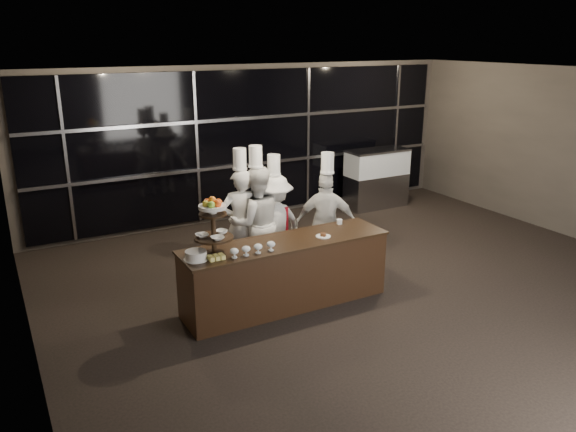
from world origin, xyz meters
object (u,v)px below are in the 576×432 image
chef_b (257,222)px  chef_d (326,222)px  buffet_counter (286,273)px  display_stand (213,222)px  chef_c (274,224)px  display_case (377,175)px  layer_cake (196,255)px  chef_a (241,222)px

chef_b → chef_d: chef_b is taller
buffet_counter → display_stand: bearing=-180.0°
chef_c → chef_d: chef_d is taller
chef_d → display_stand: bearing=-161.1°
display_case → chef_c: size_ratio=0.73×
layer_cake → chef_a: bearing=46.5°
display_case → chef_c: bearing=-149.3°
display_stand → layer_cake: bearing=-169.0°
display_stand → chef_b: chef_b is taller
buffet_counter → chef_d: chef_d is taller
display_stand → buffet_counter: bearing=0.0°
buffet_counter → chef_c: size_ratio=1.54×
display_case → chef_c: 4.12m
buffet_counter → chef_b: chef_b is taller
display_case → chef_b: 4.40m
buffet_counter → chef_c: 1.17m
layer_cake → chef_b: chef_b is taller
display_case → chef_d: bearing=-139.1°
layer_cake → chef_c: (1.64, 1.11, -0.19)m
layer_cake → chef_c: chef_c is taller
display_case → buffet_counter: bearing=-141.0°
buffet_counter → chef_a: size_ratio=1.44×
display_case → chef_a: chef_a is taller
layer_cake → chef_c: 1.99m
chef_d → chef_c: bearing=154.0°
display_stand → chef_b: bearing=43.8°
chef_a → display_case: bearing=26.6°
buffet_counter → display_case: 5.04m
layer_cake → display_case: bearing=31.9°
display_stand → chef_c: size_ratio=0.40×
buffet_counter → display_case: bearing=39.0°
chef_d → display_case: bearing=40.9°
chef_c → chef_d: 0.79m
display_stand → display_case: (4.92, 3.17, -0.65)m
display_case → chef_d: chef_d is taller
layer_cake → chef_d: (2.35, 0.77, -0.17)m
chef_b → display_case: bearing=29.1°
buffet_counter → chef_c: bearing=70.3°
chef_a → display_stand: bearing=-127.5°
buffet_counter → chef_b: size_ratio=1.41×
chef_c → chef_d: (0.71, -0.35, 0.02)m
layer_cake → chef_a: chef_a is taller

